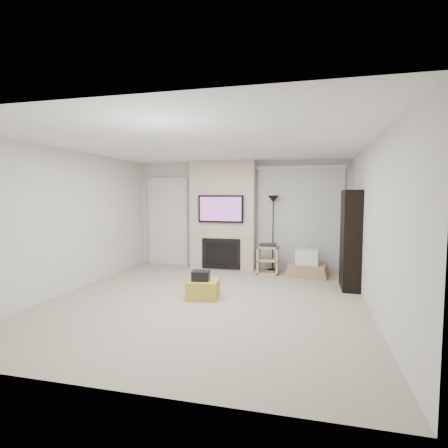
% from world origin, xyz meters
% --- Properties ---
extents(floor, '(5.00, 5.50, 0.00)m').
position_xyz_m(floor, '(0.00, 0.00, 0.00)').
color(floor, '#A69C89').
rests_on(floor, ground).
extents(ceiling, '(5.00, 5.50, 0.00)m').
position_xyz_m(ceiling, '(0.00, 0.00, 2.50)').
color(ceiling, white).
rests_on(ceiling, wall_back).
extents(wall_back, '(5.00, 0.00, 2.50)m').
position_xyz_m(wall_back, '(0.00, 2.75, 1.25)').
color(wall_back, silver).
rests_on(wall_back, ground).
extents(wall_front, '(5.00, 0.00, 2.50)m').
position_xyz_m(wall_front, '(0.00, -2.75, 1.25)').
color(wall_front, silver).
rests_on(wall_front, ground).
extents(wall_left, '(0.00, 5.50, 2.50)m').
position_xyz_m(wall_left, '(-2.50, 0.00, 1.25)').
color(wall_left, silver).
rests_on(wall_left, ground).
extents(wall_right, '(0.00, 5.50, 2.50)m').
position_xyz_m(wall_right, '(2.50, 0.00, 1.25)').
color(wall_right, silver).
rests_on(wall_right, ground).
extents(hvac_vent, '(0.35, 0.18, 0.01)m').
position_xyz_m(hvac_vent, '(0.40, 0.80, 2.50)').
color(hvac_vent, silver).
rests_on(hvac_vent, ceiling).
extents(ottoman, '(0.56, 0.56, 0.30)m').
position_xyz_m(ottoman, '(-0.09, 0.11, 0.15)').
color(ottoman, gold).
rests_on(ottoman, floor).
extents(black_bag, '(0.30, 0.25, 0.16)m').
position_xyz_m(black_bag, '(-0.12, 0.06, 0.38)').
color(black_bag, black).
rests_on(black_bag, ottoman).
extents(fireplace_wall, '(1.50, 0.47, 2.50)m').
position_xyz_m(fireplace_wall, '(-0.35, 2.54, 1.24)').
color(fireplace_wall, beige).
rests_on(fireplace_wall, floor).
extents(entry_door, '(1.02, 0.11, 2.14)m').
position_xyz_m(entry_door, '(-1.80, 2.71, 1.05)').
color(entry_door, silver).
rests_on(entry_door, floor).
extents(vertical_blinds, '(1.98, 0.10, 2.37)m').
position_xyz_m(vertical_blinds, '(1.40, 2.70, 1.27)').
color(vertical_blinds, silver).
rests_on(vertical_blinds, floor).
extents(floor_lamp, '(0.25, 0.25, 1.71)m').
position_xyz_m(floor_lamp, '(0.82, 2.50, 1.34)').
color(floor_lamp, black).
rests_on(floor_lamp, floor).
extents(av_stand, '(0.45, 0.38, 0.66)m').
position_xyz_m(av_stand, '(0.75, 2.20, 0.35)').
color(av_stand, '#DAB98C').
rests_on(av_stand, floor).
extents(box_stack, '(0.92, 0.75, 0.56)m').
position_xyz_m(box_stack, '(1.59, 2.17, 0.21)').
color(box_stack, tan).
rests_on(box_stack, floor).
extents(bookshelf, '(0.30, 0.80, 1.80)m').
position_xyz_m(bookshelf, '(2.34, 1.34, 0.90)').
color(bookshelf, black).
rests_on(bookshelf, floor).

